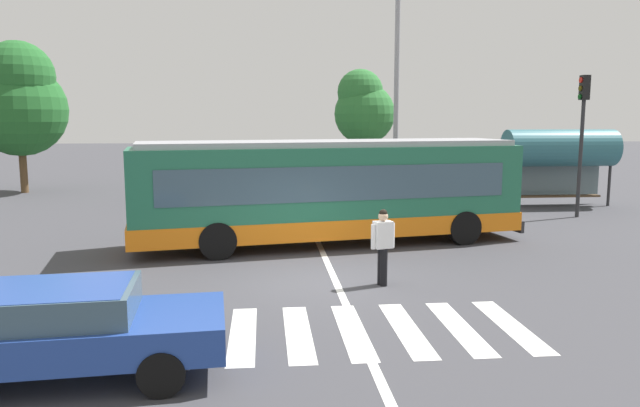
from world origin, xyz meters
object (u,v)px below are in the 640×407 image
object	(u,v)px
parked_car_white	(177,184)
bus_stop_shelter	(560,149)
pedestrian_crossing_street	(383,243)
foreground_sedan	(62,327)
parked_car_silver	(238,184)
traffic_light_far_corner	(582,124)
background_tree_left	(19,100)
twin_arm_street_lamp	(397,50)
city_transit_bus	(329,191)
parked_car_charcoal	(350,183)
parked_car_teal	(291,183)
parked_car_champagne	(408,182)
background_tree_right	(363,108)

from	to	relation	value
parked_car_white	bus_stop_shelter	bearing A→B (deg)	-11.74
pedestrian_crossing_street	foreground_sedan	bearing A→B (deg)	-141.74
parked_car_white	parked_car_silver	world-z (taller)	same
pedestrian_crossing_street	bus_stop_shelter	world-z (taller)	bus_stop_shelter
parked_car_silver	traffic_light_far_corner	distance (m)	14.49
parked_car_white	parked_car_silver	distance (m)	2.75
bus_stop_shelter	background_tree_left	bearing A→B (deg)	163.87
pedestrian_crossing_street	background_tree_left	size ratio (longest dim) A/B	0.23
foreground_sedan	bus_stop_shelter	bearing A→B (deg)	45.51
parked_car_silver	twin_arm_street_lamp	world-z (taller)	twin_arm_street_lamp
foreground_sedan	parked_car_silver	world-z (taller)	same
pedestrian_crossing_street	twin_arm_street_lamp	world-z (taller)	twin_arm_street_lamp
parked_car_white	city_transit_bus	bearing A→B (deg)	-59.77
parked_car_charcoal	parked_car_silver	bearing A→B (deg)	-179.24
foreground_sedan	twin_arm_street_lamp	xyz separation A→B (m)	(8.10, 14.85, 5.57)
parked_car_teal	parked_car_charcoal	size ratio (longest dim) A/B	1.01
parked_car_teal	traffic_light_far_corner	bearing A→B (deg)	-29.33
parked_car_teal	background_tree_left	distance (m)	14.26
foreground_sedan	parked_car_silver	xyz separation A→B (m)	(1.70, 18.65, 0.00)
pedestrian_crossing_street	parked_car_charcoal	size ratio (longest dim) A/B	0.38
parked_car_white	twin_arm_street_lamp	size ratio (longest dim) A/B	0.43
pedestrian_crossing_street	background_tree_left	bearing A→B (deg)	128.60
parked_car_white	background_tree_left	distance (m)	9.62
pedestrian_crossing_street	twin_arm_street_lamp	size ratio (longest dim) A/B	0.16
city_transit_bus	parked_car_champagne	distance (m)	10.99
traffic_light_far_corner	background_tree_right	distance (m)	13.29
parked_car_champagne	background_tree_left	size ratio (longest dim) A/B	0.60
background_tree_right	city_transit_bus	bearing A→B (deg)	-103.06
parked_car_teal	background_tree_left	world-z (taller)	background_tree_left
bus_stop_shelter	parked_car_white	bearing A→B (deg)	168.26
twin_arm_street_lamp	parked_car_champagne	bearing A→B (deg)	68.78
background_tree_right	parked_car_white	bearing A→B (deg)	-149.25
parked_car_white	traffic_light_far_corner	bearing A→B (deg)	-21.10
pedestrian_crossing_street	parked_car_silver	size ratio (longest dim) A/B	0.38
twin_arm_street_lamp	parked_car_charcoal	bearing A→B (deg)	107.58
parked_car_silver	parked_car_teal	distance (m)	2.44
city_transit_bus	parked_car_champagne	xyz separation A→B (m)	(4.82, 9.84, -0.82)
parked_car_silver	bus_stop_shelter	size ratio (longest dim) A/B	0.98
parked_car_teal	background_tree_right	distance (m)	7.99
parked_car_teal	parked_car_champagne	xyz separation A→B (m)	(5.48, -0.02, 0.00)
foreground_sedan	background_tree_left	distance (m)	24.62
foreground_sedan	traffic_light_far_corner	xyz separation A→B (m)	(14.69, 12.85, 2.74)
pedestrian_crossing_street	parked_car_teal	world-z (taller)	pedestrian_crossing_street
background_tree_right	pedestrian_crossing_street	bearing A→B (deg)	-98.24
foreground_sedan	parked_car_champagne	world-z (taller)	same
parked_car_silver	pedestrian_crossing_street	bearing A→B (deg)	-75.18
city_transit_bus	parked_car_charcoal	bearing A→B (deg)	78.05
twin_arm_street_lamp	background_tree_left	distance (m)	18.90
city_transit_bus	traffic_light_far_corner	size ratio (longest dim) A/B	2.23
pedestrian_crossing_street	bus_stop_shelter	bearing A→B (deg)	48.91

